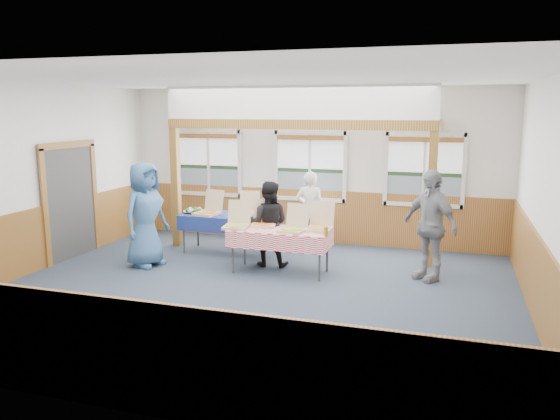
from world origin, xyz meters
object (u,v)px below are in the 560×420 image
(man_blue, at_px, (145,214))
(person_grey, at_px, (430,225))
(woman_black, at_px, (268,224))
(table_left, at_px, (229,218))
(woman_white, at_px, (310,210))
(table_right, at_px, (280,233))

(man_blue, height_order, person_grey, man_blue)
(man_blue, bearing_deg, woman_black, -57.71)
(table_left, relative_size, woman_black, 1.30)
(woman_white, relative_size, person_grey, 0.86)
(woman_black, bearing_deg, person_grey, 173.00)
(table_right, height_order, person_grey, person_grey)
(woman_white, xyz_separation_m, man_blue, (-2.47, -2.08, 0.15))
(table_left, height_order, person_grey, person_grey)
(person_grey, bearing_deg, man_blue, -131.22)
(woman_white, height_order, woman_black, woman_white)
(table_left, xyz_separation_m, woman_white, (1.41, 0.80, 0.08))
(table_left, distance_m, man_blue, 1.67)
(person_grey, bearing_deg, woman_black, -139.19)
(table_right, xyz_separation_m, person_grey, (2.43, 0.38, 0.22))
(woman_white, height_order, person_grey, person_grey)
(person_grey, bearing_deg, woman_white, -169.64)
(man_blue, bearing_deg, person_grey, -67.86)
(table_left, bearing_deg, table_right, -50.74)
(table_right, bearing_deg, person_grey, 5.50)
(woman_white, xyz_separation_m, person_grey, (2.36, -1.37, 0.13))
(table_left, relative_size, person_grey, 1.08)
(man_blue, distance_m, person_grey, 4.89)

